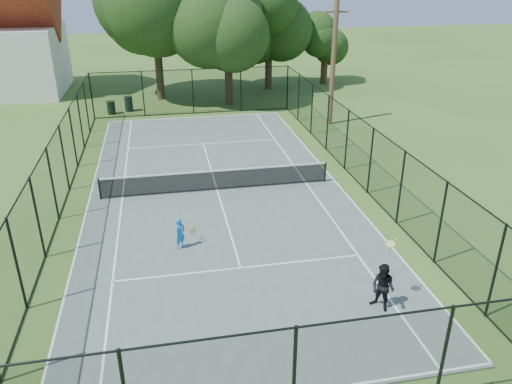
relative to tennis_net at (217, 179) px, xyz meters
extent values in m
plane|color=#3A5A1E|center=(0.00, 0.00, -0.58)|extent=(120.00, 120.00, 0.00)
cube|color=#4D5B53|center=(0.00, 0.00, -0.55)|extent=(11.00, 24.00, 0.06)
cylinder|color=black|center=(-5.00, 0.00, -0.04)|extent=(0.08, 0.08, 0.95)
cylinder|color=black|center=(5.00, 0.00, -0.04)|extent=(0.08, 0.08, 0.95)
cube|color=black|center=(0.00, 0.00, -0.04)|extent=(10.00, 0.03, 0.88)
cube|color=white|center=(0.00, 0.00, 0.40)|extent=(10.00, 0.05, 0.06)
cylinder|color=#332114|center=(-2.07, 17.57, 1.59)|extent=(0.56, 0.56, 4.33)
sphere|color=#1A3210|center=(-2.07, 17.57, 5.70)|extent=(7.81, 7.81, 7.81)
cylinder|color=#332114|center=(2.71, 15.03, 1.41)|extent=(0.56, 0.56, 3.99)
sphere|color=#1A3210|center=(2.71, 15.03, 5.19)|extent=(7.15, 7.15, 7.15)
cylinder|color=#332114|center=(6.59, 19.48, 1.31)|extent=(0.56, 0.56, 3.78)
sphere|color=#1A3210|center=(6.59, 19.48, 4.70)|extent=(6.00, 6.00, 6.00)
cylinder|color=#332114|center=(11.60, 20.45, 0.53)|extent=(0.56, 0.56, 2.22)
sphere|color=#1A3210|center=(11.60, 20.45, 2.61)|extent=(3.87, 3.87, 3.87)
cylinder|color=black|center=(-5.47, 13.97, -0.16)|extent=(0.54, 0.54, 0.83)
cylinder|color=black|center=(-5.47, 13.97, 0.28)|extent=(0.58, 0.58, 0.05)
cylinder|color=black|center=(-4.32, 14.49, -0.08)|extent=(0.54, 0.54, 0.99)
cylinder|color=black|center=(-4.32, 14.49, 0.43)|extent=(0.58, 0.58, 0.05)
cylinder|color=#4C3823|center=(8.28, 9.00, 3.11)|extent=(0.30, 0.30, 7.38)
cube|color=#4C3823|center=(8.28, 9.00, 6.14)|extent=(1.40, 0.10, 0.10)
imported|color=blue|center=(-1.86, -4.70, 0.06)|extent=(0.49, 0.49, 1.16)
torus|color=gold|center=(-1.41, -4.55, 0.03)|extent=(0.27, 0.18, 0.29)
cylinder|color=silver|center=(-1.41, -4.55, 0.03)|extent=(0.23, 0.15, 0.25)
imported|color=black|center=(3.65, -9.29, 0.22)|extent=(0.87, 0.91, 1.47)
torus|color=gold|center=(3.90, -8.94, 1.43)|extent=(0.30, 0.28, 0.14)
cylinder|color=silver|center=(3.90, -8.94, 1.43)|extent=(0.26, 0.24, 0.11)
sphere|color=#CCE526|center=(4.12, -8.85, 1.50)|extent=(0.07, 0.07, 0.07)
camera|label=1|loc=(-2.17, -20.19, 8.60)|focal=35.00mm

